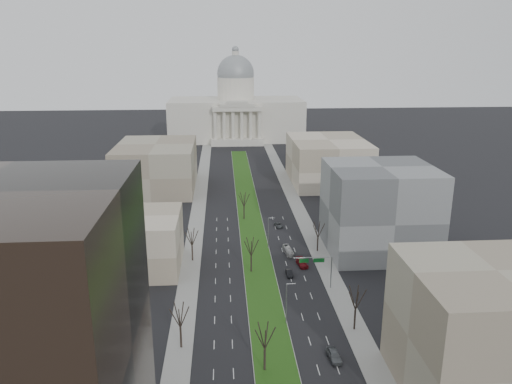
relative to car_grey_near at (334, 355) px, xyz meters
name	(u,v)px	position (x,y,z in m)	size (l,w,h in m)	color
ground	(250,219)	(-10.92, 77.58, -0.86)	(600.00, 600.00, 0.00)	black
median	(250,220)	(-10.92, 76.57, -0.75)	(8.00, 222.03, 0.20)	#999993
sidewalk_left	(193,250)	(-28.42, 52.58, -0.78)	(5.00, 330.00, 0.15)	gray
sidewalk_right	(316,247)	(6.58, 52.58, -0.78)	(5.00, 330.00, 0.15)	gray
capitol	(236,112)	(-10.92, 227.17, 15.45)	(80.00, 46.00, 55.00)	beige
building_beige_left	(129,242)	(-43.92, 42.58, 6.14)	(26.00, 22.00, 14.00)	tan
building_tan_right	(487,333)	(22.08, -10.42, 10.14)	(26.00, 24.00, 22.00)	gray
building_grey_right	(379,209)	(23.08, 49.58, 11.14)	(28.00, 26.00, 24.00)	#5C5E61
building_far_left	(157,166)	(-45.92, 117.58, 8.14)	(30.00, 40.00, 18.00)	gray
building_far_right	(328,161)	(24.08, 122.58, 8.14)	(30.00, 40.00, 18.00)	tan
tree_left_mid	(180,315)	(-28.12, 5.58, 6.14)	(5.40, 5.40, 9.72)	black
tree_left_far	(192,237)	(-28.12, 45.58, 5.99)	(5.28, 5.28, 9.50)	black
tree_right_mid	(356,298)	(6.28, 9.58, 6.30)	(5.52, 5.52, 9.94)	black
tree_right_far	(318,229)	(6.28, 49.58, 5.67)	(5.04, 5.04, 9.07)	black
tree_median_a	(265,336)	(-12.92, -2.42, 6.14)	(5.40, 5.40, 9.72)	black
tree_median_b	(251,246)	(-12.92, 37.58, 6.14)	(5.40, 5.40, 9.72)	black
tree_median_c	(244,199)	(-12.92, 77.58, 6.14)	(5.40, 5.40, 9.72)	black
streetlamp_median_b	(287,303)	(-7.16, 12.58, 3.95)	(1.90, 0.20, 9.16)	gray
streetlamp_median_c	(269,232)	(-7.16, 52.58, 3.95)	(1.90, 0.20, 9.16)	gray
mast_arm_signs	(320,265)	(2.57, 27.61, 5.25)	(9.12, 0.24, 8.09)	gray
car_grey_near	(334,355)	(0.00, 0.00, 0.00)	(2.02, 5.03, 1.71)	#4B4F53
car_black	(289,273)	(-3.58, 34.93, -0.18)	(1.44, 4.13, 1.36)	black
car_red	(302,263)	(0.50, 40.45, -0.06)	(2.22, 5.47, 1.59)	maroon
car_grey_far	(278,225)	(-2.42, 69.68, -0.25)	(2.02, 4.39, 1.22)	#44484B
box_van	(288,251)	(-2.10, 48.22, 0.09)	(1.59, 6.80, 1.89)	beige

